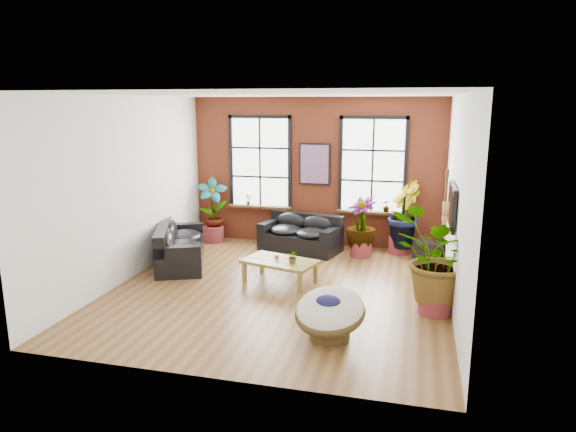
{
  "coord_description": "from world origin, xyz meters",
  "views": [
    {
      "loc": [
        2.32,
        -8.65,
        3.35
      ],
      "look_at": [
        0.0,
        0.6,
        1.25
      ],
      "focal_mm": 32.0,
      "sensor_mm": 36.0,
      "label": 1
    }
  ],
  "objects_px": {
    "sofa_back": "(301,234)",
    "papasan_chair": "(330,312)",
    "coffee_table": "(280,263)",
    "sofa_left": "(178,246)"
  },
  "relations": [
    {
      "from": "sofa_back",
      "to": "papasan_chair",
      "type": "height_order",
      "value": "sofa_back"
    },
    {
      "from": "sofa_left",
      "to": "papasan_chair",
      "type": "relative_size",
      "value": 1.89
    },
    {
      "from": "sofa_left",
      "to": "papasan_chair",
      "type": "height_order",
      "value": "sofa_left"
    },
    {
      "from": "sofa_left",
      "to": "coffee_table",
      "type": "bearing_deg",
      "value": -126.75
    },
    {
      "from": "sofa_left",
      "to": "papasan_chair",
      "type": "distance_m",
      "value": 4.63
    },
    {
      "from": "sofa_left",
      "to": "coffee_table",
      "type": "xyz_separation_m",
      "value": [
        2.41,
        -0.62,
        -0.0
      ]
    },
    {
      "from": "sofa_left",
      "to": "coffee_table",
      "type": "relative_size",
      "value": 1.54
    },
    {
      "from": "sofa_back",
      "to": "coffee_table",
      "type": "bearing_deg",
      "value": -73.12
    },
    {
      "from": "sofa_back",
      "to": "papasan_chair",
      "type": "distance_m",
      "value": 4.58
    },
    {
      "from": "sofa_back",
      "to": "papasan_chair",
      "type": "bearing_deg",
      "value": -57.46
    }
  ]
}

